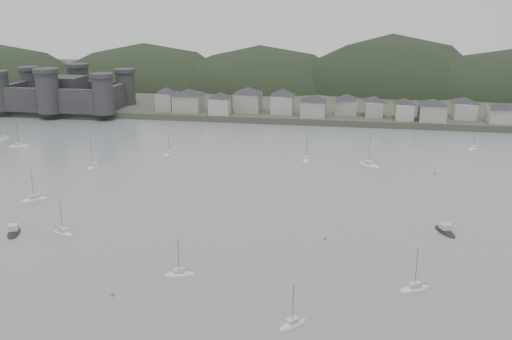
# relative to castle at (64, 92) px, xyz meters

# --- Properties ---
(ground) EXTENTS (900.00, 900.00, 0.00)m
(ground) POSITION_rel_castle_xyz_m (120.00, -179.80, -10.96)
(ground) COLOR slate
(ground) RESTS_ON ground
(far_shore_land) EXTENTS (900.00, 250.00, 3.00)m
(far_shore_land) POSITION_rel_castle_xyz_m (120.00, 115.20, -9.46)
(far_shore_land) COLOR #383D2D
(far_shore_land) RESTS_ON ground
(forested_ridge) EXTENTS (851.55, 103.94, 102.57)m
(forested_ridge) POSITION_rel_castle_xyz_m (124.83, 89.60, -22.25)
(forested_ridge) COLOR black
(forested_ridge) RESTS_ON ground
(castle) EXTENTS (66.00, 43.00, 20.00)m
(castle) POSITION_rel_castle_xyz_m (0.00, 0.00, 0.00)
(castle) COLOR #2C2D2F
(castle) RESTS_ON far_shore_land
(waterfront_town) EXTENTS (451.48, 28.46, 12.92)m
(waterfront_town) POSITION_rel_castle_xyz_m (170.59, 3.54, -2.30)
(waterfront_town) COLOR gray
(waterfront_town) RESTS_ON far_shore_land
(moored_fleet) EXTENTS (248.10, 159.87, 13.32)m
(moored_fleet) POSITION_rel_castle_xyz_m (112.84, -117.35, -10.79)
(moored_fleet) COLOR silver
(moored_fleet) RESTS_ON ground
(motor_launch_near) EXTENTS (6.03, 8.79, 3.97)m
(motor_launch_near) POSITION_rel_castle_xyz_m (173.09, -130.57, -10.68)
(motor_launch_near) COLOR black
(motor_launch_near) RESTS_ON ground
(motor_launch_far) EXTENTS (6.02, 8.61, 3.94)m
(motor_launch_far) POSITION_rel_castle_xyz_m (66.05, -150.08, -10.68)
(motor_launch_far) COLOR black
(motor_launch_far) RESTS_ON ground
(mooring_buoys) EXTENTS (150.32, 127.92, 0.70)m
(mooring_buoys) POSITION_rel_castle_xyz_m (101.38, -121.23, -10.81)
(mooring_buoys) COLOR #AE583A
(mooring_buoys) RESTS_ON ground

